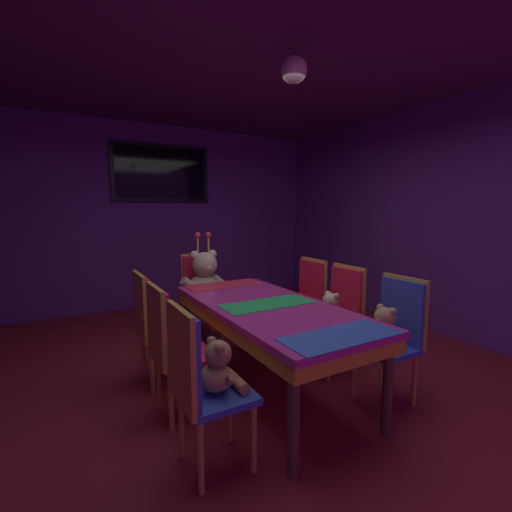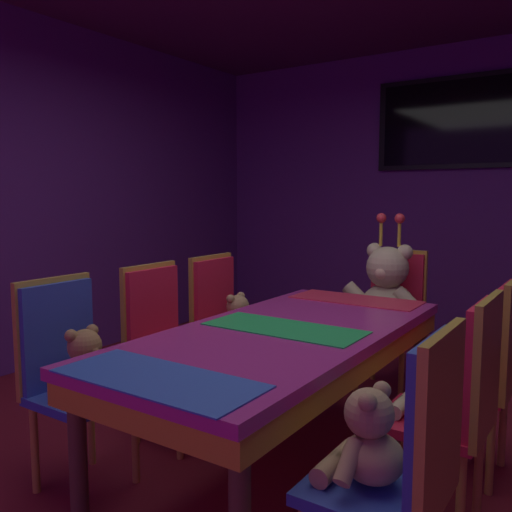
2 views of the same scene
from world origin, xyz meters
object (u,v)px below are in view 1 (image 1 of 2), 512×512
(banquet_table, at_px, (268,315))
(chair_right_0, at_px, (396,326))
(teddy_left_0, at_px, (219,369))
(chair_right_1, at_px, (342,307))
(chair_right_2, at_px, (307,295))
(king_teddy_bear, at_px, (205,279))
(teddy_left_2, at_px, (167,317))
(chair_left_0, at_px, (195,374))
(chair_left_1, at_px, (168,339))
(chair_left_2, at_px, (150,318))
(wall_tv, at_px, (161,174))
(teddy_right_0, at_px, (384,329))
(teddy_right_1, at_px, (330,310))
(throne_chair, at_px, (200,286))
(pendant_light, at_px, (294,70))

(banquet_table, relative_size, chair_right_0, 2.05)
(banquet_table, xyz_separation_m, teddy_left_0, (-0.70, -0.60, -0.06))
(chair_right_1, xyz_separation_m, chair_right_2, (0.01, 0.53, 0.00))
(chair_right_2, distance_m, king_teddy_bear, 1.18)
(teddy_left_0, bearing_deg, teddy_left_2, 88.83)
(banquet_table, distance_m, chair_left_0, 1.04)
(banquet_table, bearing_deg, chair_left_1, 179.16)
(chair_left_2, distance_m, wall_tv, 3.04)
(teddy_right_0, bearing_deg, chair_left_1, -22.49)
(chair_right_1, bearing_deg, chair_left_1, 0.20)
(banquet_table, bearing_deg, wall_tv, 90.00)
(chair_right_0, bearing_deg, teddy_left_2, -38.24)
(chair_right_1, relative_size, teddy_right_1, 3.13)
(teddy_right_1, height_order, wall_tv, wall_tv)
(banquet_table, xyz_separation_m, chair_right_1, (0.83, 0.02, -0.05))
(banquet_table, relative_size, throne_chair, 2.05)
(chair_right_0, distance_m, pendant_light, 2.12)
(banquet_table, distance_m, chair_right_0, 1.02)
(banquet_table, height_order, wall_tv, wall_tv)
(chair_left_2, height_order, chair_right_2, same)
(chair_left_1, distance_m, teddy_right_0, 1.62)
(teddy_right_1, relative_size, pendant_light, 1.57)
(chair_left_2, distance_m, king_teddy_bear, 1.16)
(throne_chair, bearing_deg, teddy_left_0, -18.02)
(teddy_right_1, relative_size, throne_chair, 0.32)
(wall_tv, bearing_deg, throne_chair, -90.00)
(teddy_left_0, bearing_deg, king_teddy_bear, 70.60)
(chair_right_1, height_order, pendant_light, pendant_light)
(chair_left_2, bearing_deg, chair_right_1, -18.47)
(banquet_table, relative_size, teddy_left_0, 6.09)
(chair_right_1, distance_m, chair_right_2, 0.53)
(chair_left_0, distance_m, teddy_left_2, 1.18)
(throne_chair, bearing_deg, banquet_table, -0.00)
(chair_left_0, relative_size, chair_left_2, 1.00)
(chair_left_0, bearing_deg, wall_tv, 77.19)
(chair_left_0, bearing_deg, chair_right_1, 20.33)
(chair_left_0, relative_size, teddy_left_2, 3.16)
(banquet_table, height_order, chair_right_0, chair_right_0)
(teddy_left_0, height_order, throne_chair, throne_chair)
(chair_right_1, bearing_deg, banquet_table, 1.25)
(teddy_right_1, bearing_deg, chair_left_1, 0.22)
(king_teddy_bear, xyz_separation_m, pendant_light, (0.17, -1.46, 1.84))
(teddy_right_1, bearing_deg, king_teddy_bear, -63.44)
(chair_left_1, relative_size, chair_right_2, 1.00)
(throne_chair, bearing_deg, teddy_right_1, 24.04)
(banquet_table, distance_m, chair_right_2, 1.00)
(teddy_right_0, height_order, king_teddy_bear, king_teddy_bear)
(chair_left_1, height_order, throne_chair, same)
(teddy_right_1, distance_m, pendant_light, 2.03)
(chair_right_1, distance_m, king_teddy_bear, 1.60)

